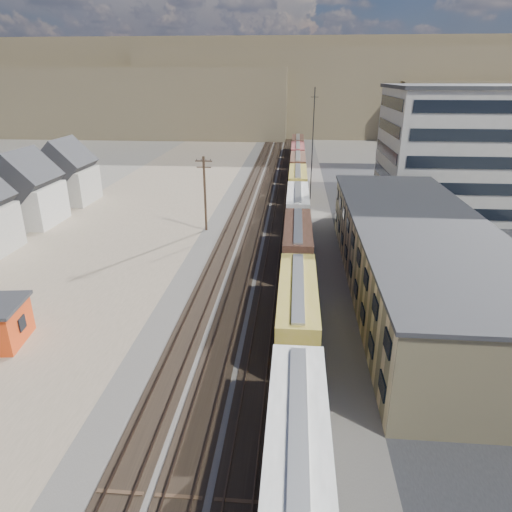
# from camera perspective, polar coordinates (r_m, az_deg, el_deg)

# --- Properties ---
(ground) EXTENTS (300.00, 300.00, 0.00)m
(ground) POSITION_cam_1_polar(r_m,az_deg,el_deg) (25.75, -4.73, -28.29)
(ground) COLOR #6B6356
(ground) RESTS_ON ground
(ballast_bed) EXTENTS (18.00, 200.00, 0.06)m
(ballast_bed) POSITION_cam_1_polar(r_m,az_deg,el_deg) (69.21, 1.99, 5.15)
(ballast_bed) COLOR #4C4742
(ballast_bed) RESTS_ON ground
(dirt_yard) EXTENTS (24.00, 180.00, 0.03)m
(dirt_yard) POSITION_cam_1_polar(r_m,az_deg,el_deg) (63.99, -16.72, 2.82)
(dirt_yard) COLOR #807058
(dirt_yard) RESTS_ON ground
(asphalt_lot) EXTENTS (26.00, 120.00, 0.04)m
(asphalt_lot) POSITION_cam_1_polar(r_m,az_deg,el_deg) (58.02, 23.39, -0.00)
(asphalt_lot) COLOR #232326
(asphalt_lot) RESTS_ON ground
(rail_tracks) EXTENTS (11.40, 200.00, 0.24)m
(rail_tracks) POSITION_cam_1_polar(r_m,az_deg,el_deg) (69.21, 1.53, 5.23)
(rail_tracks) COLOR black
(rail_tracks) RESTS_ON ground
(freight_train) EXTENTS (3.00, 119.74, 4.46)m
(freight_train) POSITION_cam_1_polar(r_m,az_deg,el_deg) (72.09, 5.23, 8.02)
(freight_train) COLOR black
(freight_train) RESTS_ON ground
(warehouse) EXTENTS (12.40, 40.40, 7.25)m
(warehouse) POSITION_cam_1_polar(r_m,az_deg,el_deg) (45.80, 19.37, -0.10)
(warehouse) COLOR tan
(warehouse) RESTS_ON ground
(office_tower) EXTENTS (22.60, 18.60, 18.45)m
(office_tower) POSITION_cam_1_polar(r_m,az_deg,el_deg) (76.10, 24.32, 11.93)
(office_tower) COLOR #9E998E
(office_tower) RESTS_ON ground
(utility_pole_north) EXTENTS (2.20, 0.32, 10.00)m
(utility_pole_north) POSITION_cam_1_polar(r_m,az_deg,el_deg) (61.17, -6.40, 7.93)
(utility_pole_north) COLOR #382619
(utility_pole_north) RESTS_ON ground
(radio_mast) EXTENTS (1.20, 0.16, 18.00)m
(radio_mast) POSITION_cam_1_polar(r_m,az_deg,el_deg) (77.05, 7.07, 13.63)
(radio_mast) COLOR black
(radio_mast) RESTS_ON ground
(hills_north) EXTENTS (265.00, 80.00, 32.00)m
(hills_north) POSITION_cam_1_polar(r_m,az_deg,el_deg) (184.31, 4.17, 19.87)
(hills_north) COLOR brown
(hills_north) RESTS_ON ground
(maintenance_shed) EXTENTS (4.24, 5.16, 3.45)m
(maintenance_shed) POSITION_cam_1_polar(r_m,az_deg,el_deg) (40.91, -29.33, -7.34)
(maintenance_shed) COLOR red
(maintenance_shed) RESTS_ON ground
(parked_car_blue) EXTENTS (5.41, 6.81, 1.72)m
(parked_car_blue) POSITION_cam_1_polar(r_m,az_deg,el_deg) (61.95, 24.51, 1.96)
(parked_car_blue) COLOR navy
(parked_car_blue) RESTS_ON ground
(parked_car_far) EXTENTS (2.04, 4.63, 1.55)m
(parked_car_far) POSITION_cam_1_polar(r_m,az_deg,el_deg) (78.85, 21.48, 6.28)
(parked_car_far) COLOR white
(parked_car_far) RESTS_ON ground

